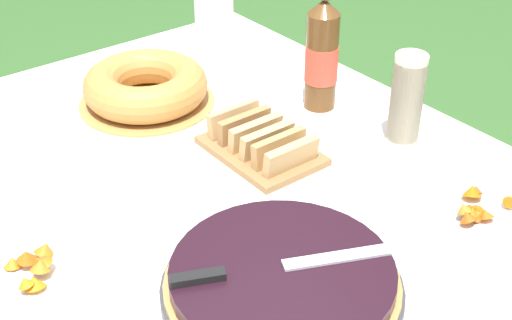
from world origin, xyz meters
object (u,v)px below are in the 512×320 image
(cider_bottle_amber, at_px, (322,55))
(bread_board, at_px, (261,143))
(snack_plate_left, at_px, (40,271))
(paper_towel_roll, at_px, (214,4))
(serving_knife, at_px, (265,268))
(berry_tart, at_px, (282,281))
(bundt_cake, at_px, (146,86))
(cup_stack, at_px, (407,100))
(snack_plate_far, at_px, (475,214))

(cider_bottle_amber, xyz_separation_m, bread_board, (0.09, -0.25, -0.11))
(snack_plate_left, relative_size, paper_towel_roll, 0.86)
(serving_knife, relative_size, snack_plate_left, 1.60)
(berry_tart, height_order, serving_knife, serving_knife)
(cider_bottle_amber, bearing_deg, serving_knife, -49.90)
(bundt_cake, relative_size, paper_towel_roll, 1.31)
(berry_tart, distance_m, serving_knife, 0.05)
(snack_plate_left, height_order, bread_board, bread_board)
(cup_stack, bearing_deg, cider_bottle_amber, -173.00)
(bundt_cake, bearing_deg, snack_plate_left, -47.17)
(bundt_cake, bearing_deg, serving_knife, -15.39)
(bundt_cake, height_order, cup_stack, cup_stack)
(paper_towel_roll, bearing_deg, bread_board, -25.55)
(bundt_cake, xyz_separation_m, paper_towel_roll, (-0.18, 0.34, 0.08))
(bundt_cake, bearing_deg, bread_board, 12.18)
(cider_bottle_amber, bearing_deg, paper_towel_roll, 178.92)
(berry_tart, xyz_separation_m, snack_plate_far, (0.07, 0.42, -0.02))
(cider_bottle_amber, bearing_deg, berry_tart, -47.64)
(berry_tart, height_order, bread_board, bread_board)
(bundt_cake, relative_size, bread_board, 1.28)
(serving_knife, bearing_deg, cider_bottle_amber, 64.84)
(cup_stack, height_order, snack_plate_far, cup_stack)
(snack_plate_far, bearing_deg, bread_board, -158.01)
(cider_bottle_amber, bearing_deg, bread_board, -70.96)
(berry_tart, distance_m, snack_plate_left, 0.42)
(bundt_cake, bearing_deg, cider_bottle_amber, 50.36)
(paper_towel_roll, relative_size, bread_board, 0.98)
(snack_plate_left, bearing_deg, berry_tart, 46.16)
(paper_towel_roll, height_order, bread_board, paper_towel_roll)
(bundt_cake, xyz_separation_m, cup_stack, (0.51, 0.36, 0.06))
(cup_stack, xyz_separation_m, paper_towel_roll, (-0.70, -0.02, 0.02))
(snack_plate_far, height_order, paper_towel_roll, paper_towel_roll)
(cup_stack, relative_size, paper_towel_roll, 0.84)
(paper_towel_roll, bearing_deg, cider_bottle_amber, -1.08)
(cup_stack, relative_size, snack_plate_left, 0.98)
(bundt_cake, distance_m, paper_towel_roll, 0.39)
(cup_stack, xyz_separation_m, cider_bottle_amber, (-0.24, -0.03, 0.03))
(bundt_cake, height_order, cider_bottle_amber, cider_bottle_amber)
(berry_tart, relative_size, serving_knife, 1.16)
(serving_knife, xyz_separation_m, bundt_cake, (-0.71, 0.20, -0.02))
(berry_tart, distance_m, bread_board, 0.44)
(cup_stack, distance_m, snack_plate_left, 0.84)
(bundt_cake, bearing_deg, snack_plate_far, 17.70)
(snack_plate_far, relative_size, paper_towel_roll, 0.94)
(bundt_cake, xyz_separation_m, bread_board, (0.36, 0.08, -0.02))
(cider_bottle_amber, distance_m, snack_plate_far, 0.54)
(berry_tart, bearing_deg, snack_plate_far, 80.55)
(berry_tart, height_order, cider_bottle_amber, cider_bottle_amber)
(serving_knife, distance_m, cup_stack, 0.59)
(snack_plate_far, xyz_separation_m, bread_board, (-0.44, -0.18, 0.02))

